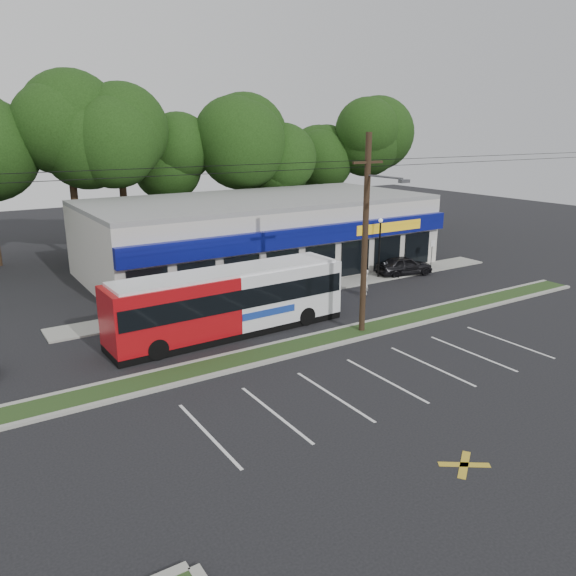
# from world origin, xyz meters

# --- Properties ---
(ground) EXTENTS (120.00, 120.00, 0.00)m
(ground) POSITION_xyz_m (0.00, 0.00, 0.00)
(ground) COLOR black
(ground) RESTS_ON ground
(grass_strip) EXTENTS (40.00, 1.60, 0.12)m
(grass_strip) POSITION_xyz_m (0.00, 1.00, 0.06)
(grass_strip) COLOR #203D18
(grass_strip) RESTS_ON ground
(curb_south) EXTENTS (40.00, 0.25, 0.14)m
(curb_south) POSITION_xyz_m (0.00, 0.15, 0.07)
(curb_south) COLOR #9E9E93
(curb_south) RESTS_ON ground
(curb_north) EXTENTS (40.00, 0.25, 0.14)m
(curb_north) POSITION_xyz_m (0.00, 1.85, 0.07)
(curb_north) COLOR #9E9E93
(curb_north) RESTS_ON ground
(sidewalk) EXTENTS (32.00, 2.20, 0.10)m
(sidewalk) POSITION_xyz_m (5.00, 9.00, 0.05)
(sidewalk) COLOR #9E9E93
(sidewalk) RESTS_ON ground
(strip_mall) EXTENTS (25.00, 12.55, 5.30)m
(strip_mall) POSITION_xyz_m (5.50, 15.91, 2.65)
(strip_mall) COLOR #BCB7AE
(strip_mall) RESTS_ON ground
(utility_pole) EXTENTS (50.00, 2.77, 10.00)m
(utility_pole) POSITION_xyz_m (2.83, 0.93, 5.41)
(utility_pole) COLOR black
(utility_pole) RESTS_ON ground
(lamp_post) EXTENTS (0.30, 0.30, 4.25)m
(lamp_post) POSITION_xyz_m (11.00, 8.80, 2.67)
(lamp_post) COLOR black
(lamp_post) RESTS_ON ground
(sign_post) EXTENTS (0.45, 0.10, 2.23)m
(sign_post) POSITION_xyz_m (16.00, 8.57, 1.56)
(sign_post) COLOR #59595E
(sign_post) RESTS_ON ground
(tree_line) EXTENTS (46.76, 6.76, 11.83)m
(tree_line) POSITION_xyz_m (4.00, 26.00, 8.42)
(tree_line) COLOR black
(tree_line) RESTS_ON ground
(metrobus) EXTENTS (12.58, 3.00, 3.36)m
(metrobus) POSITION_xyz_m (-2.82, 4.50, 1.78)
(metrobus) COLOR #AD0D12
(metrobus) RESTS_ON ground
(car_dark) EXTENTS (4.36, 2.42, 1.40)m
(car_dark) POSITION_xyz_m (13.17, 8.50, 0.70)
(car_dark) COLOR black
(car_dark) RESTS_ON ground
(pedestrian_a) EXTENTS (0.72, 0.60, 1.69)m
(pedestrian_a) POSITION_xyz_m (7.39, 6.00, 0.85)
(pedestrian_a) COLOR silver
(pedestrian_a) RESTS_ON ground
(pedestrian_b) EXTENTS (0.87, 0.77, 1.51)m
(pedestrian_b) POSITION_xyz_m (3.28, 8.50, 0.75)
(pedestrian_b) COLOR beige
(pedestrian_b) RESTS_ON ground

